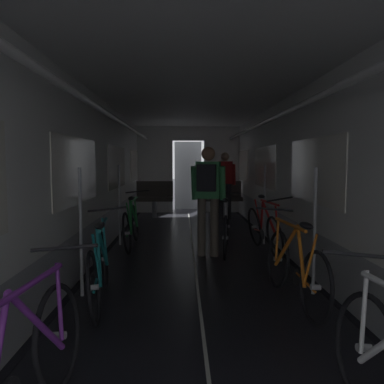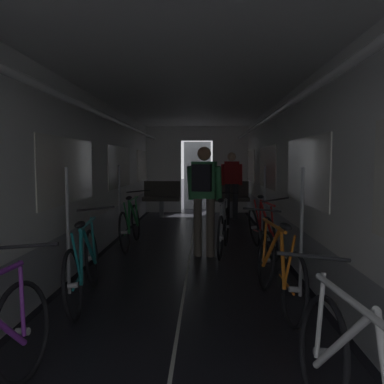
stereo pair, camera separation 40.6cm
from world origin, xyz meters
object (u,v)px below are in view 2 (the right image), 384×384
(bicycle_orange, at_px, (278,268))
(bicycle_silver_in_aisle, at_px, (224,229))
(bench_seat_far_right, at_px, (230,196))
(person_standing_near_bench, at_px, (232,181))
(bench_seat_far_left, at_px, (162,195))
(bicycle_red, at_px, (262,230))
(person_cyclist_aisle, at_px, (204,191))
(bicycle_green, at_px, (131,224))
(bicycle_teal, at_px, (84,266))

(bicycle_orange, height_order, bicycle_silver_in_aisle, bicycle_orange)
(bench_seat_far_right, bearing_deg, person_standing_near_bench, -89.59)
(bench_seat_far_left, height_order, bicycle_red, bicycle_red)
(person_cyclist_aisle, height_order, bicycle_silver_in_aisle, person_cyclist_aisle)
(bench_seat_far_left, height_order, bicycle_green, bench_seat_far_left)
(bicycle_orange, relative_size, bicycle_silver_in_aisle, 1.01)
(bench_seat_far_right, xyz_separation_m, bicycle_red, (0.24, -4.00, -0.19))
(bicycle_teal, height_order, bicycle_red, bicycle_red)
(person_standing_near_bench, bearing_deg, bicycle_green, -121.36)
(bicycle_orange, xyz_separation_m, bicycle_green, (-2.02, 2.69, -0.00))
(bench_seat_far_right, distance_m, person_cyclist_aisle, 4.32)
(bicycle_green, bearing_deg, person_cyclist_aisle, -28.04)
(bench_seat_far_right, xyz_separation_m, person_cyclist_aisle, (-0.68, -4.24, 0.45))
(bicycle_green, xyz_separation_m, person_cyclist_aisle, (1.26, -0.67, 0.63))
(bench_seat_far_right, bearing_deg, bicycle_green, -118.56)
(bicycle_green, distance_m, person_standing_near_bench, 3.78)
(bicycle_red, bearing_deg, person_standing_near_bench, 93.79)
(bicycle_teal, relative_size, person_standing_near_bench, 1.00)
(bench_seat_far_right, relative_size, bicycle_green, 0.58)
(bicycle_orange, relative_size, bicycle_green, 1.00)
(bicycle_silver_in_aisle, distance_m, person_standing_near_bench, 3.66)
(bench_seat_far_left, xyz_separation_m, person_cyclist_aisle, (1.12, -4.24, 0.45))
(bicycle_red, height_order, person_cyclist_aisle, person_cyclist_aisle)
(bicycle_teal, xyz_separation_m, bicycle_silver_in_aisle, (1.56, 2.24, 0.00))
(bench_seat_far_left, distance_m, bicycle_red, 4.50)
(bench_seat_far_right, distance_m, bicycle_teal, 6.50)
(bicycle_teal, height_order, bicycle_green, same)
(bicycle_red, bearing_deg, bicycle_silver_in_aisle, 177.11)
(bicycle_silver_in_aisle, bearing_deg, bicycle_orange, -79.09)
(bicycle_silver_in_aisle, height_order, person_standing_near_bench, person_standing_near_bench)
(bench_seat_far_right, distance_m, bicycle_orange, 6.26)
(bench_seat_far_right, relative_size, bicycle_orange, 0.58)
(bench_seat_far_right, xyz_separation_m, bicycle_orange, (0.08, -6.25, -0.19))
(bench_seat_far_left, relative_size, bicycle_silver_in_aisle, 0.58)
(bicycle_red, bearing_deg, person_cyclist_aisle, -165.59)
(bench_seat_far_right, bearing_deg, bicycle_red, -86.53)
(bicycle_red, relative_size, person_standing_near_bench, 1.01)
(bicycle_teal, distance_m, bicycle_silver_in_aisle, 2.73)
(bicycle_orange, relative_size, person_standing_near_bench, 1.00)
(bench_seat_far_left, xyz_separation_m, bicycle_red, (2.04, -4.00, -0.19))
(person_cyclist_aisle, distance_m, person_standing_near_bench, 3.92)
(person_cyclist_aisle, relative_size, person_standing_near_bench, 1.00)
(bicycle_teal, bearing_deg, person_cyclist_aisle, 57.73)
(bench_seat_far_left, bearing_deg, person_cyclist_aisle, -75.22)
(bench_seat_far_left, distance_m, bench_seat_far_right, 1.80)
(bench_seat_far_right, relative_size, bicycle_silver_in_aisle, 0.58)
(bicycle_orange, bearing_deg, person_standing_near_bench, 90.71)
(person_standing_near_bench, bearing_deg, bicycle_red, -86.21)
(bench_seat_far_left, distance_m, bicycle_silver_in_aisle, 4.23)
(bicycle_green, height_order, person_cyclist_aisle, person_cyclist_aisle)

